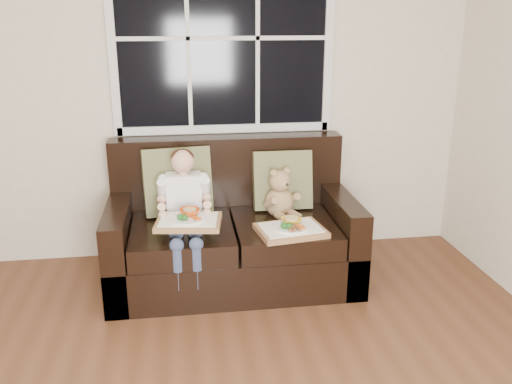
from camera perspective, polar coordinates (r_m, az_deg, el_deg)
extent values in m
cube|color=beige|center=(4.07, -9.21, 11.45)|extent=(4.50, 0.02, 2.70)
cube|color=black|center=(4.04, -3.51, 15.87)|extent=(1.50, 0.02, 1.25)
cube|color=silver|center=(4.11, -3.32, 6.69)|extent=(1.58, 0.04, 0.06)
cube|color=silver|center=(4.04, -15.00, 15.31)|extent=(0.06, 0.04, 1.37)
cube|color=silver|center=(4.17, 7.68, 15.81)|extent=(0.06, 0.04, 1.37)
cube|color=silver|center=(4.03, -3.50, 15.86)|extent=(1.50, 0.03, 0.03)
cube|color=black|center=(3.88, -2.41, -7.17)|extent=(1.70, 0.90, 0.30)
cube|color=black|center=(3.83, -14.11, -5.65)|extent=(0.15, 0.90, 0.60)
cube|color=black|center=(3.96, 8.80, -4.45)|extent=(0.15, 0.90, 0.60)
cube|color=black|center=(4.06, -3.05, 1.25)|extent=(1.70, 0.18, 0.66)
cube|color=black|center=(3.70, -7.75, -4.82)|extent=(0.68, 0.72, 0.15)
cube|color=black|center=(3.77, 2.99, -4.27)|extent=(0.68, 0.72, 0.15)
cube|color=#686740|center=(3.88, -8.28, 1.14)|extent=(0.50, 0.28, 0.49)
cube|color=#686740|center=(3.95, 2.79, 1.27)|extent=(0.43, 0.20, 0.44)
cube|color=white|center=(3.74, -7.57, -0.52)|extent=(0.24, 0.15, 0.33)
sphere|color=#E0A489|center=(3.65, -7.74, 3.24)|extent=(0.16, 0.16, 0.16)
ellipsoid|color=#3C1F13|center=(3.66, -7.76, 3.64)|extent=(0.16, 0.16, 0.11)
cylinder|color=#343F5B|center=(3.61, -8.38, -3.48)|extent=(0.09, 0.29, 0.09)
cylinder|color=#343F5B|center=(3.61, -6.49, -3.39)|extent=(0.09, 0.29, 0.09)
cylinder|color=#343F5B|center=(3.43, -8.23, -7.95)|extent=(0.08, 0.08, 0.27)
cylinder|color=#343F5B|center=(3.43, -6.22, -7.86)|extent=(0.08, 0.08, 0.27)
cylinder|color=#E0A489|center=(3.62, -9.81, -0.62)|extent=(0.06, 0.29, 0.23)
cylinder|color=#E0A489|center=(3.62, -5.33, -0.42)|extent=(0.06, 0.29, 0.23)
ellipsoid|color=tan|center=(3.85, 2.45, -1.09)|extent=(0.26, 0.24, 0.22)
sphere|color=tan|center=(3.78, 2.52, 1.15)|extent=(0.20, 0.20, 0.15)
sphere|color=tan|center=(3.76, 1.71, 2.07)|extent=(0.05, 0.05, 0.05)
sphere|color=tan|center=(3.78, 3.32, 2.13)|extent=(0.05, 0.05, 0.05)
sphere|color=tan|center=(3.73, 2.68, 0.68)|extent=(0.06, 0.06, 0.06)
sphere|color=black|center=(3.71, 2.76, 0.71)|extent=(0.02, 0.02, 0.02)
cylinder|color=tan|center=(3.75, 2.03, -2.65)|extent=(0.10, 0.13, 0.06)
cylinder|color=tan|center=(3.77, 3.49, -2.58)|extent=(0.10, 0.13, 0.06)
cube|color=#926442|center=(3.45, -7.09, -3.17)|extent=(0.44, 0.36, 0.03)
cube|color=white|center=(3.45, -7.10, -2.87)|extent=(0.39, 0.31, 0.01)
cylinder|color=white|center=(3.43, -7.11, -2.77)|extent=(0.23, 0.23, 0.01)
imported|color=#DF4E12|center=(3.47, -6.98, -2.08)|extent=(0.14, 0.14, 0.04)
cylinder|color=#DAB477|center=(3.47, -6.98, -2.07)|extent=(0.09, 0.09, 0.02)
ellipsoid|color=#286821|center=(3.39, -8.00, -2.62)|extent=(0.04, 0.04, 0.04)
ellipsoid|color=#286821|center=(3.38, -7.51, -2.68)|extent=(0.04, 0.04, 0.04)
cylinder|color=#DD5A18|center=(3.39, -6.37, -2.76)|extent=(0.04, 0.06, 0.02)
cube|color=#926442|center=(3.55, 3.67, -4.07)|extent=(0.47, 0.39, 0.04)
cube|color=white|center=(3.55, 3.68, -3.76)|extent=(0.41, 0.33, 0.01)
cylinder|color=white|center=(3.53, 3.72, -3.66)|extent=(0.24, 0.24, 0.02)
imported|color=yellow|center=(3.57, 3.73, -3.04)|extent=(0.14, 0.14, 0.03)
cylinder|color=#DAB477|center=(3.56, 3.74, -2.94)|extent=(0.09, 0.09, 0.02)
ellipsoid|color=#286821|center=(3.47, 2.96, -3.54)|extent=(0.04, 0.04, 0.04)
ellipsoid|color=#286821|center=(3.47, 3.50, -3.60)|extent=(0.04, 0.04, 0.04)
cylinder|color=#DD5A18|center=(3.49, 4.61, -3.66)|extent=(0.05, 0.07, 0.02)
cylinder|color=brown|center=(3.47, 3.94, -3.78)|extent=(0.03, 0.09, 0.02)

